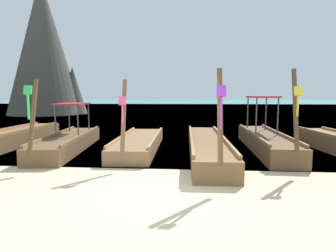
# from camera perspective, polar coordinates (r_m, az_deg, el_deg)

# --- Properties ---
(ground) EXTENTS (120.00, 120.00, 0.00)m
(ground) POSITION_cam_1_polar(r_m,az_deg,el_deg) (6.23, -2.84, -13.43)
(ground) COLOR beige
(sea_water) EXTENTS (120.00, 120.00, 0.00)m
(sea_water) POSITION_cam_1_polar(r_m,az_deg,el_deg) (67.81, 3.73, 4.54)
(sea_water) COLOR #2DB29E
(sea_water) RESTS_ON ground
(longtail_boat_orange_ribbon) EXTENTS (1.34, 7.44, 2.53)m
(longtail_boat_orange_ribbon) POSITION_cam_1_polar(r_m,az_deg,el_deg) (12.97, -29.46, -2.36)
(longtail_boat_orange_ribbon) COLOR brown
(longtail_boat_orange_ribbon) RESTS_ON ground
(longtail_boat_green_ribbon) EXTENTS (1.78, 6.07, 2.56)m
(longtail_boat_green_ribbon) POSITION_cam_1_polar(r_m,az_deg,el_deg) (11.41, -19.52, -2.96)
(longtail_boat_green_ribbon) COLOR brown
(longtail_boat_green_ribbon) RESTS_ON ground
(longtail_boat_pink_ribbon) EXTENTS (1.51, 5.90, 2.55)m
(longtail_boat_pink_ribbon) POSITION_cam_1_polar(r_m,az_deg,el_deg) (10.94, -5.82, -3.45)
(longtail_boat_pink_ribbon) COLOR olive
(longtail_boat_pink_ribbon) RESTS_ON ground
(longtail_boat_violet_ribbon) EXTENTS (1.28, 7.39, 2.71)m
(longtail_boat_violet_ribbon) POSITION_cam_1_polar(r_m,az_deg,el_deg) (10.01, 7.93, -4.12)
(longtail_boat_violet_ribbon) COLOR brown
(longtail_boat_violet_ribbon) RESTS_ON ground
(longtail_boat_yellow_ribbon) EXTENTS (1.27, 6.50, 2.81)m
(longtail_boat_yellow_ribbon) POSITION_cam_1_polar(r_m,az_deg,el_deg) (11.35, 19.09, -2.81)
(longtail_boat_yellow_ribbon) COLOR brown
(longtail_boat_yellow_ribbon) RESTS_ON ground
(karst_rock) EXTENTS (8.14, 7.71, 14.48)m
(karst_rock) POSITION_cam_1_polar(r_m,az_deg,el_deg) (33.92, -23.72, 14.15)
(karst_rock) COLOR #47443D
(karst_rock) RESTS_ON ground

